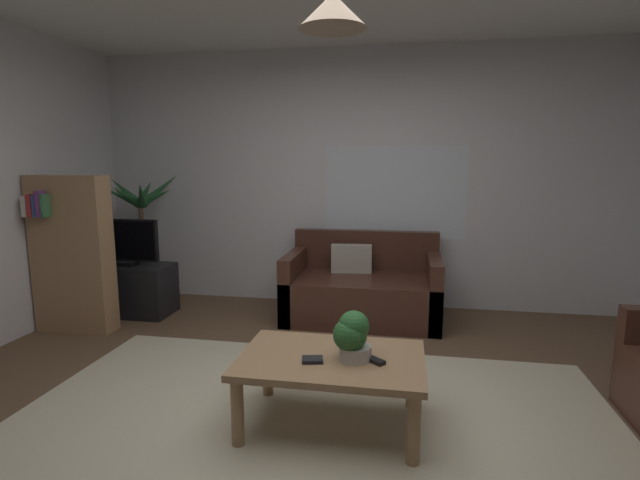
# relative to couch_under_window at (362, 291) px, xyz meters

# --- Properties ---
(floor) EXTENTS (5.55, 4.98, 0.02)m
(floor) POSITION_rel_couch_under_window_xyz_m (-0.11, -2.01, -0.29)
(floor) COLOR brown
(floor) RESTS_ON ground
(rug) EXTENTS (3.61, 2.74, 0.01)m
(rug) POSITION_rel_couch_under_window_xyz_m (-0.11, -2.21, -0.27)
(rug) COLOR beige
(rug) RESTS_ON ground
(wall_back) EXTENTS (5.67, 0.06, 2.66)m
(wall_back) POSITION_rel_couch_under_window_xyz_m (-0.11, 0.51, 1.06)
(wall_back) COLOR silver
(wall_back) RESTS_ON ground
(window_pane) EXTENTS (1.43, 0.01, 0.95)m
(window_pane) POSITION_rel_couch_under_window_xyz_m (0.28, 0.48, 0.92)
(window_pane) COLOR white
(couch_under_window) EXTENTS (1.47, 0.85, 0.82)m
(couch_under_window) POSITION_rel_couch_under_window_xyz_m (0.00, 0.00, 0.00)
(couch_under_window) COLOR #47281E
(couch_under_window) RESTS_ON ground
(coffee_table) EXTENTS (1.05, 0.70, 0.42)m
(coffee_table) POSITION_rel_couch_under_window_xyz_m (-0.00, -1.96, 0.08)
(coffee_table) COLOR #A87F56
(coffee_table) RESTS_ON ground
(book_on_table_0) EXTENTS (0.13, 0.11, 0.02)m
(book_on_table_0) POSITION_rel_couch_under_window_xyz_m (-0.09, -2.05, 0.16)
(book_on_table_0) COLOR black
(book_on_table_0) RESTS_ON coffee_table
(remote_on_table_0) EXTENTS (0.15, 0.14, 0.02)m
(remote_on_table_0) POSITION_rel_couch_under_window_xyz_m (0.23, -1.99, 0.16)
(remote_on_table_0) COLOR black
(remote_on_table_0) RESTS_ON coffee_table
(remote_on_table_1) EXTENTS (0.15, 0.14, 0.02)m
(remote_on_table_1) POSITION_rel_couch_under_window_xyz_m (0.14, -1.85, 0.16)
(remote_on_table_1) COLOR black
(remote_on_table_1) RESTS_ON coffee_table
(potted_plant_on_table) EXTENTS (0.21, 0.20, 0.28)m
(potted_plant_on_table) POSITION_rel_couch_under_window_xyz_m (0.12, -1.98, 0.29)
(potted_plant_on_table) COLOR beige
(potted_plant_on_table) RESTS_ON coffee_table
(tv_stand) EXTENTS (0.90, 0.44, 0.50)m
(tv_stand) POSITION_rel_couch_under_window_xyz_m (-2.34, -0.27, -0.03)
(tv_stand) COLOR black
(tv_stand) RESTS_ON ground
(tv) EXTENTS (0.73, 0.16, 0.46)m
(tv) POSITION_rel_couch_under_window_xyz_m (-2.34, -0.29, 0.46)
(tv) COLOR black
(tv) RESTS_ON tv_stand
(potted_palm_corner) EXTENTS (0.82, 0.72, 1.42)m
(potted_palm_corner) POSITION_rel_couch_under_window_xyz_m (-2.39, 0.15, 0.38)
(potted_palm_corner) COLOR #B77051
(potted_palm_corner) RESTS_ON ground
(bookshelf_corner) EXTENTS (0.70, 0.31, 1.40)m
(bookshelf_corner) POSITION_rel_couch_under_window_xyz_m (-2.52, -0.79, 0.44)
(bookshelf_corner) COLOR #A87F56
(bookshelf_corner) RESTS_ON ground
(pendant_lamp) EXTENTS (0.35, 0.35, 0.47)m
(pendant_lamp) POSITION_rel_couch_under_window_xyz_m (-0.00, -1.96, 2.00)
(pendant_lamp) COLOR black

